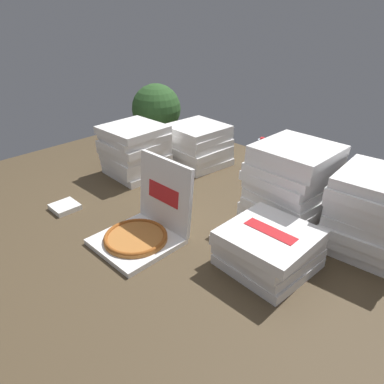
{
  "coord_description": "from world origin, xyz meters",
  "views": [
    {
      "loc": [
        1.25,
        -1.17,
        1.08
      ],
      "look_at": [
        0.0,
        0.1,
        0.14
      ],
      "focal_mm": 33.59,
      "sensor_mm": 36.0,
      "label": 1
    }
  ],
  "objects_px": {
    "water_bottle_4": "(296,151)",
    "water_bottle_6": "(264,176)",
    "pizza_stack_center_near": "(374,214)",
    "ice_bucket": "(279,164)",
    "water_bottle_2": "(261,152)",
    "potted_plant": "(156,111)",
    "pizza_stack_right_mid": "(198,145)",
    "open_pizza_box": "(144,226)",
    "napkin_pile": "(65,207)",
    "water_bottle_1": "(301,156)",
    "pizza_stack_right_near": "(268,248)",
    "water_bottle_0": "(274,151)",
    "pizza_stack_left_far": "(135,150)",
    "water_bottle_3": "(317,166)",
    "water_bottle_5": "(309,175)",
    "pizza_stack_center_far": "(290,185)"
  },
  "relations": [
    {
      "from": "water_bottle_4",
      "to": "water_bottle_6",
      "type": "bearing_deg",
      "value": -81.21
    },
    {
      "from": "pizza_stack_center_near",
      "to": "ice_bucket",
      "type": "bearing_deg",
      "value": 151.52
    },
    {
      "from": "water_bottle_2",
      "to": "potted_plant",
      "type": "relative_size",
      "value": 0.43
    },
    {
      "from": "pizza_stack_right_mid",
      "to": "open_pizza_box",
      "type": "bearing_deg",
      "value": -61.84
    },
    {
      "from": "pizza_stack_center_near",
      "to": "potted_plant",
      "type": "distance_m",
      "value": 1.92
    },
    {
      "from": "pizza_stack_right_mid",
      "to": "napkin_pile",
      "type": "height_order",
      "value": "pizza_stack_right_mid"
    },
    {
      "from": "water_bottle_1",
      "to": "water_bottle_6",
      "type": "xyz_separation_m",
      "value": [
        0.01,
        -0.47,
        0.0
      ]
    },
    {
      "from": "open_pizza_box",
      "to": "ice_bucket",
      "type": "relative_size",
      "value": 1.54
    },
    {
      "from": "pizza_stack_right_near",
      "to": "water_bottle_2",
      "type": "relative_size",
      "value": 1.93
    },
    {
      "from": "water_bottle_0",
      "to": "potted_plant",
      "type": "distance_m",
      "value": 1.04
    },
    {
      "from": "pizza_stack_left_far",
      "to": "ice_bucket",
      "type": "relative_size",
      "value": 1.5
    },
    {
      "from": "water_bottle_2",
      "to": "water_bottle_6",
      "type": "distance_m",
      "value": 0.42
    },
    {
      "from": "water_bottle_0",
      "to": "napkin_pile",
      "type": "xyz_separation_m",
      "value": [
        -0.5,
        -1.44,
        -0.09
      ]
    },
    {
      "from": "water_bottle_6",
      "to": "pizza_stack_right_near",
      "type": "bearing_deg",
      "value": -54.25
    },
    {
      "from": "water_bottle_4",
      "to": "water_bottle_6",
      "type": "distance_m",
      "value": 0.54
    },
    {
      "from": "potted_plant",
      "to": "napkin_pile",
      "type": "relative_size",
      "value": 3.45
    },
    {
      "from": "water_bottle_1",
      "to": "potted_plant",
      "type": "bearing_deg",
      "value": -163.19
    },
    {
      "from": "pizza_stack_right_mid",
      "to": "water_bottle_6",
      "type": "xyz_separation_m",
      "value": [
        0.6,
        -0.02,
        -0.05
      ]
    },
    {
      "from": "water_bottle_2",
      "to": "water_bottle_6",
      "type": "xyz_separation_m",
      "value": [
        0.25,
        -0.33,
        0.0
      ]
    },
    {
      "from": "pizza_stack_right_near",
      "to": "pizza_stack_center_near",
      "type": "xyz_separation_m",
      "value": [
        0.28,
        0.45,
        0.1
      ]
    },
    {
      "from": "pizza_stack_right_near",
      "to": "water_bottle_3",
      "type": "distance_m",
      "value": 1.04
    },
    {
      "from": "potted_plant",
      "to": "water_bottle_0",
      "type": "bearing_deg",
      "value": 17.17
    },
    {
      "from": "open_pizza_box",
      "to": "pizza_stack_right_near",
      "type": "bearing_deg",
      "value": 24.94
    },
    {
      "from": "pizza_stack_right_mid",
      "to": "water_bottle_5",
      "type": "bearing_deg",
      "value": 13.71
    },
    {
      "from": "pizza_stack_right_mid",
      "to": "pizza_stack_center_near",
      "type": "bearing_deg",
      "value": -7.9
    },
    {
      "from": "water_bottle_0",
      "to": "water_bottle_3",
      "type": "relative_size",
      "value": 1.0
    },
    {
      "from": "water_bottle_5",
      "to": "napkin_pile",
      "type": "bearing_deg",
      "value": -125.67
    },
    {
      "from": "pizza_stack_left_far",
      "to": "water_bottle_0",
      "type": "bearing_deg",
      "value": 53.96
    },
    {
      "from": "water_bottle_2",
      "to": "potted_plant",
      "type": "bearing_deg",
      "value": -166.78
    },
    {
      "from": "ice_bucket",
      "to": "water_bottle_0",
      "type": "xyz_separation_m",
      "value": [
        -0.14,
        0.16,
        0.02
      ]
    },
    {
      "from": "water_bottle_3",
      "to": "water_bottle_5",
      "type": "bearing_deg",
      "value": -81.08
    },
    {
      "from": "water_bottle_2",
      "to": "water_bottle_4",
      "type": "relative_size",
      "value": 1.0
    },
    {
      "from": "pizza_stack_left_far",
      "to": "water_bottle_5",
      "type": "distance_m",
      "value": 1.17
    },
    {
      "from": "open_pizza_box",
      "to": "water_bottle_0",
      "type": "distance_m",
      "value": 1.3
    },
    {
      "from": "pizza_stack_left_far",
      "to": "potted_plant",
      "type": "xyz_separation_m",
      "value": [
        -0.38,
        0.52,
        0.1
      ]
    },
    {
      "from": "pizza_stack_center_far",
      "to": "water_bottle_6",
      "type": "relative_size",
      "value": 2.1
    },
    {
      "from": "water_bottle_1",
      "to": "napkin_pile",
      "type": "distance_m",
      "value": 1.64
    },
    {
      "from": "pizza_stack_left_far",
      "to": "water_bottle_5",
      "type": "xyz_separation_m",
      "value": [
        0.99,
        0.62,
        -0.07
      ]
    },
    {
      "from": "open_pizza_box",
      "to": "pizza_stack_left_far",
      "type": "bearing_deg",
      "value": 145.26
    },
    {
      "from": "open_pizza_box",
      "to": "water_bottle_5",
      "type": "relative_size",
      "value": 1.97
    },
    {
      "from": "water_bottle_2",
      "to": "water_bottle_1",
      "type": "bearing_deg",
      "value": 28.93
    },
    {
      "from": "pizza_stack_center_near",
      "to": "water_bottle_2",
      "type": "distance_m",
      "value": 1.09
    },
    {
      "from": "open_pizza_box",
      "to": "water_bottle_2",
      "type": "distance_m",
      "value": 1.22
    },
    {
      "from": "water_bottle_6",
      "to": "ice_bucket",
      "type": "bearing_deg",
      "value": 101.88
    },
    {
      "from": "pizza_stack_right_near",
      "to": "water_bottle_5",
      "type": "relative_size",
      "value": 1.93
    },
    {
      "from": "pizza_stack_center_far",
      "to": "napkin_pile",
      "type": "relative_size",
      "value": 3.09
    },
    {
      "from": "water_bottle_2",
      "to": "water_bottle_4",
      "type": "bearing_deg",
      "value": 49.68
    },
    {
      "from": "pizza_stack_center_far",
      "to": "water_bottle_1",
      "type": "height_order",
      "value": "pizza_stack_center_far"
    },
    {
      "from": "pizza_stack_center_far",
      "to": "water_bottle_1",
      "type": "bearing_deg",
      "value": 114.19
    },
    {
      "from": "open_pizza_box",
      "to": "pizza_stack_left_far",
      "type": "height_order",
      "value": "open_pizza_box"
    }
  ]
}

